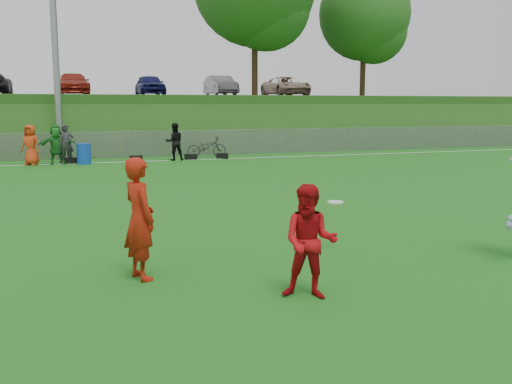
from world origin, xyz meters
name	(u,v)px	position (x,y,z in m)	size (l,w,h in m)	color
ground	(279,275)	(0.00, 0.00, 0.00)	(120.00, 120.00, 0.00)	#186916
sideline_far	(132,162)	(0.00, 18.00, 0.01)	(60.00, 0.10, 0.01)	white
fence	(127,144)	(0.00, 20.00, 0.65)	(58.00, 0.06, 1.30)	gray
light_pole	(53,12)	(-3.00, 20.80, 6.71)	(1.20, 0.40, 12.15)	gray
berm	(107,120)	(0.00, 31.00, 1.50)	(120.00, 18.00, 3.00)	#245417
parking_lot	(104,96)	(0.00, 33.00, 3.05)	(120.00, 12.00, 0.10)	black
tree_green_far	(367,19)	(16.16, 25.92, 7.96)	(5.88, 5.88, 8.19)	black
car_row	(86,84)	(-1.17, 32.00, 3.82)	(32.04, 5.18, 1.44)	silver
spectator_row	(67,144)	(-2.73, 18.00, 0.85)	(9.15, 0.88, 1.69)	red
gear_bags	(157,158)	(1.12, 18.10, 0.13)	(7.36, 0.41, 0.26)	black
player_red_left	(139,219)	(-1.99, 0.54, 0.90)	(0.66, 0.43, 1.80)	#A21B0B
player_red_center	(310,242)	(0.02, -1.05, 0.76)	(0.74, 0.58, 1.53)	#B30C12
frisbee	(335,202)	(1.42, 0.99, 0.88)	(0.27, 0.27, 0.03)	white
recycling_bin	(84,154)	(-2.07, 17.66, 0.44)	(0.59, 0.59, 0.88)	#1040B1
bicycle	(207,147)	(3.64, 18.92, 0.51)	(0.67, 1.93, 1.01)	#313134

